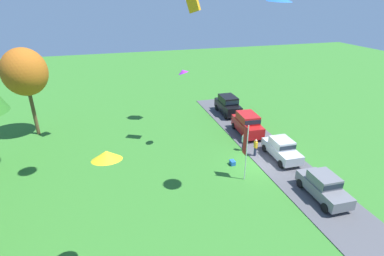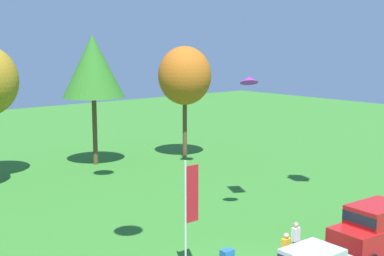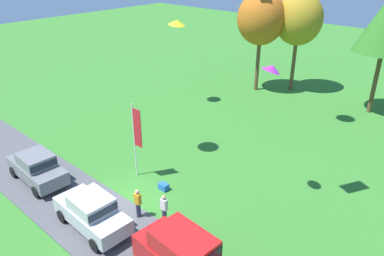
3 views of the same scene
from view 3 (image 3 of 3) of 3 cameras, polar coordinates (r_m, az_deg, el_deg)
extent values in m
plane|color=#337528|center=(21.44, -10.16, -11.06)|extent=(120.00, 120.00, 0.00)
cube|color=#4C4C51|center=(20.56, -14.61, -13.31)|extent=(36.00, 4.40, 0.06)
cube|color=slate|center=(24.20, -22.50, -5.92)|extent=(4.46, 1.95, 0.80)
cube|color=slate|center=(23.76, -22.70, -4.47)|extent=(2.06, 1.71, 0.70)
cube|color=#19232D|center=(23.76, -22.70, -4.47)|extent=(2.09, 1.68, 0.38)
cylinder|color=black|center=(25.40, -25.52, -6.05)|extent=(0.69, 0.26, 0.68)
cylinder|color=black|center=(25.88, -22.08, -4.75)|extent=(0.69, 0.26, 0.68)
cylinder|color=black|center=(22.95, -22.64, -8.96)|extent=(0.69, 0.26, 0.68)
cylinder|color=black|center=(23.48, -18.89, -7.44)|extent=(0.69, 0.26, 0.68)
cube|color=#B7B7BC|center=(19.61, -14.99, -12.66)|extent=(4.46, 1.95, 0.80)
cube|color=#B7B7BC|center=(19.10, -15.08, -11.03)|extent=(2.05, 1.71, 0.70)
cube|color=#19232D|center=(19.10, -15.08, -11.03)|extent=(2.09, 1.68, 0.38)
cylinder|color=black|center=(20.65, -19.17, -12.53)|extent=(0.69, 0.26, 0.68)
cylinder|color=black|center=(21.24, -15.10, -10.70)|extent=(0.69, 0.26, 0.68)
cylinder|color=black|center=(18.54, -14.57, -16.86)|extent=(0.69, 0.26, 0.68)
cylinder|color=black|center=(19.19, -10.16, -14.61)|extent=(0.69, 0.26, 0.68)
cube|color=red|center=(15.81, -1.28, -17.25)|extent=(2.71, 1.92, 0.84)
cube|color=#19232D|center=(15.81, -1.28, -17.25)|extent=(2.76, 1.89, 0.46)
cylinder|color=black|center=(18.14, -2.61, -16.99)|extent=(0.69, 0.28, 0.68)
cylinder|color=#2D334C|center=(19.53, -4.22, -13.24)|extent=(0.24, 0.24, 0.88)
cube|color=white|center=(19.07, -4.29, -11.51)|extent=(0.36, 0.22, 0.60)
sphere|color=tan|center=(18.82, -4.34, -10.49)|extent=(0.22, 0.22, 0.22)
cylinder|color=#2D334C|center=(20.03, -8.15, -12.32)|extent=(0.24, 0.24, 0.88)
cube|color=orange|center=(19.59, -8.28, -10.61)|extent=(0.36, 0.22, 0.60)
sphere|color=tan|center=(19.34, -8.36, -9.61)|extent=(0.22, 0.22, 0.22)
cylinder|color=brown|center=(37.27, 9.95, 9.36)|extent=(0.36, 0.36, 4.91)
ellipsoid|color=#B25B19|center=(36.30, 10.50, 16.10)|extent=(4.42, 4.42, 4.87)
cylinder|color=brown|center=(38.14, 15.17, 9.18)|extent=(0.36, 0.36, 4.86)
ellipsoid|color=olive|center=(37.20, 15.96, 15.67)|extent=(4.37, 4.37, 4.81)
cylinder|color=brown|center=(34.78, 26.11, 6.21)|extent=(0.36, 0.36, 5.25)
cylinder|color=silver|center=(22.48, -8.76, -1.95)|extent=(0.08, 0.08, 4.75)
cube|color=red|center=(21.81, -8.33, -0.03)|extent=(0.64, 0.04, 2.37)
cube|color=blue|center=(22.05, -4.34, -8.90)|extent=(0.56, 0.40, 0.40)
cone|color=purple|center=(18.63, 12.10, 8.89)|extent=(1.36, 1.37, 0.61)
cone|color=yellow|center=(31.97, -2.32, 15.79)|extent=(1.52, 1.47, 0.61)
camera|label=1|loc=(40.74, -16.72, 26.15)|focal=28.00mm
camera|label=2|loc=(29.27, -55.76, 8.29)|focal=50.00mm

